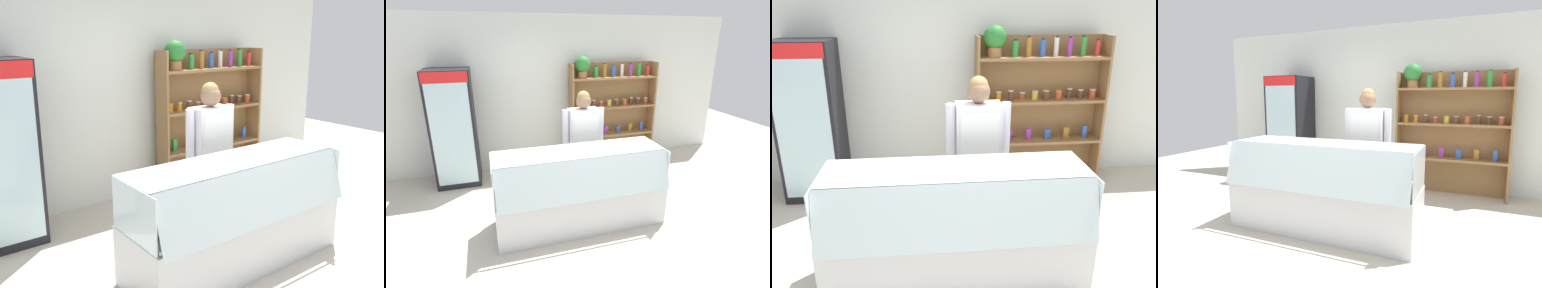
{
  "view_description": "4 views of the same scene",
  "coord_description": "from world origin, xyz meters",
  "views": [
    {
      "loc": [
        -2.74,
        -2.55,
        2.11
      ],
      "look_at": [
        -0.35,
        0.61,
        1.07
      ],
      "focal_mm": 40.0,
      "sensor_mm": 36.0,
      "label": 1
    },
    {
      "loc": [
        -1.25,
        -3.15,
        2.33
      ],
      "look_at": [
        -0.07,
        0.73,
        0.87
      ],
      "focal_mm": 28.0,
      "sensor_mm": 36.0,
      "label": 2
    },
    {
      "loc": [
        -0.45,
        -2.57,
        2.2
      ],
      "look_at": [
        -0.13,
        0.51,
        1.07
      ],
      "focal_mm": 35.0,
      "sensor_mm": 36.0,
      "label": 3
    },
    {
      "loc": [
        1.28,
        -2.81,
        1.5
      ],
      "look_at": [
        -0.18,
        0.74,
        0.9
      ],
      "focal_mm": 28.0,
      "sensor_mm": 36.0,
      "label": 4
    }
  ],
  "objects": [
    {
      "name": "deli_display_case",
      "position": [
        -0.24,
        0.09,
        0.31
      ],
      "size": [
        2.13,
        0.76,
        1.01
      ],
      "color": "silver",
      "rests_on": "ground"
    },
    {
      "name": "shelving_unit",
      "position": [
        0.9,
        1.97,
        1.14
      ],
      "size": [
        1.64,
        0.29,
        2.02
      ],
      "color": "olive",
      "rests_on": "ground"
    },
    {
      "name": "ground_plane",
      "position": [
        0.0,
        0.0,
        0.0
      ],
      "size": [
        12.0,
        12.0,
        0.0
      ],
      "primitive_type": "plane",
      "color": "beige"
    },
    {
      "name": "drinks_fridge",
      "position": [
        -1.81,
        1.84,
        0.94
      ],
      "size": [
        0.67,
        0.63,
        1.87
      ],
      "color": "black",
      "rests_on": "ground"
    },
    {
      "name": "shop_clerk",
      "position": [
        0.04,
        0.79,
        0.96
      ],
      "size": [
        0.62,
        0.25,
        1.62
      ],
      "color": "#4C4233",
      "rests_on": "ground"
    },
    {
      "name": "back_wall",
      "position": [
        0.0,
        2.25,
        1.35
      ],
      "size": [
        6.8,
        0.1,
        2.7
      ],
      "primitive_type": "cube",
      "color": "silver",
      "rests_on": "ground"
    }
  ]
}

